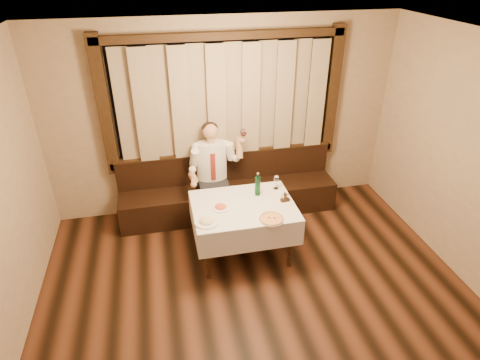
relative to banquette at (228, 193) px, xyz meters
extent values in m
cube|color=silver|center=(0.00, -2.72, 2.49)|extent=(5.00, 6.00, 0.01)
cube|color=tan|center=(0.00, 0.28, 1.09)|extent=(5.00, 0.01, 2.80)
cube|color=black|center=(0.00, 0.26, 1.39)|extent=(3.00, 0.02, 1.60)
cube|color=orange|center=(-0.70, 0.25, 1.09)|extent=(0.50, 0.01, 0.40)
cube|color=black|center=(0.00, 0.22, 0.54)|extent=(3.30, 0.12, 0.10)
cube|color=black|center=(0.00, 0.22, 2.24)|extent=(3.30, 0.12, 0.10)
cube|color=black|center=(-1.60, 0.22, 1.39)|extent=(0.16, 0.12, 1.90)
cube|color=black|center=(1.60, 0.22, 1.39)|extent=(0.16, 0.12, 1.90)
cube|color=#8D765B|center=(0.00, 0.16, 1.39)|extent=(2.90, 0.08, 1.55)
cube|color=black|center=(0.00, -0.04, -0.09)|extent=(3.20, 0.60, 0.45)
cube|color=black|center=(0.00, 0.20, 0.36)|extent=(3.20, 0.12, 0.45)
cube|color=black|center=(0.00, 0.20, 0.61)|extent=(3.20, 0.14, 0.04)
cylinder|color=black|center=(-0.52, -1.39, 0.04)|extent=(0.06, 0.06, 0.71)
cylinder|color=black|center=(0.52, -1.39, 0.04)|extent=(0.06, 0.06, 0.71)
cylinder|color=black|center=(-0.52, -0.65, 0.04)|extent=(0.06, 0.06, 0.71)
cylinder|color=black|center=(0.52, -0.65, 0.04)|extent=(0.06, 0.06, 0.71)
cube|color=black|center=(0.00, -1.02, 0.42)|extent=(1.20, 0.90, 0.04)
cube|color=silver|center=(0.00, -1.02, 0.44)|extent=(1.26, 0.96, 0.01)
cube|color=silver|center=(0.00, -1.50, 0.27)|extent=(1.26, 0.01, 0.35)
cube|color=silver|center=(0.00, -0.54, 0.27)|extent=(1.26, 0.01, 0.35)
cube|color=silver|center=(-0.63, -1.02, 0.27)|extent=(0.01, 0.96, 0.35)
cube|color=silver|center=(0.63, -1.02, 0.27)|extent=(0.01, 0.96, 0.35)
cylinder|color=white|center=(0.25, -1.40, 0.45)|extent=(0.30, 0.30, 0.01)
cylinder|color=#C8511E|center=(0.25, -1.40, 0.46)|extent=(0.27, 0.27, 0.01)
torus|color=#BC8748|center=(0.25, -1.40, 0.46)|extent=(0.29, 0.29, 0.02)
sphere|color=black|center=(0.23, -1.38, 0.47)|extent=(0.02, 0.02, 0.02)
sphere|color=black|center=(0.29, -1.41, 0.47)|extent=(0.02, 0.02, 0.02)
cylinder|color=white|center=(-0.29, -1.03, 0.45)|extent=(0.23, 0.23, 0.01)
ellipsoid|color=red|center=(-0.29, -1.03, 0.49)|extent=(0.14, 0.14, 0.07)
cylinder|color=white|center=(-0.50, -1.29, 0.45)|extent=(0.29, 0.29, 0.02)
ellipsoid|color=beige|center=(-0.50, -1.29, 0.50)|extent=(0.18, 0.18, 0.08)
cylinder|color=#0F4824|center=(0.23, -0.83, 0.57)|extent=(0.07, 0.07, 0.26)
cylinder|color=#0F4824|center=(0.23, -0.83, 0.72)|extent=(0.03, 0.03, 0.06)
cylinder|color=silver|center=(0.23, -0.83, 0.76)|extent=(0.03, 0.03, 0.01)
cylinder|color=white|center=(0.51, -0.73, 0.45)|extent=(0.07, 0.07, 0.01)
cylinder|color=white|center=(0.51, -0.73, 0.50)|extent=(0.01, 0.01, 0.10)
ellipsoid|color=white|center=(0.51, -0.73, 0.60)|extent=(0.07, 0.07, 0.09)
cube|color=black|center=(0.53, -1.05, 0.46)|extent=(0.11, 0.07, 0.04)
cube|color=black|center=(0.53, -1.05, 0.52)|extent=(0.02, 0.06, 0.08)
cylinder|color=white|center=(0.50, -1.05, 0.50)|extent=(0.03, 0.03, 0.06)
cylinder|color=silver|center=(0.50, -1.05, 0.54)|extent=(0.03, 0.03, 0.01)
cylinder|color=white|center=(0.56, -1.04, 0.50)|extent=(0.03, 0.03, 0.06)
cylinder|color=silver|center=(0.56, -1.04, 0.54)|extent=(0.03, 0.03, 0.01)
cube|color=black|center=(-0.24, -0.17, 0.22)|extent=(0.41, 0.46, 0.17)
cube|color=black|center=(-0.35, -0.39, -0.09)|extent=(0.11, 0.12, 0.45)
cube|color=black|center=(-0.13, -0.39, -0.09)|extent=(0.11, 0.12, 0.45)
ellipsoid|color=white|center=(-0.24, -0.01, 0.58)|extent=(0.43, 0.27, 0.56)
cube|color=maroon|center=(-0.24, -0.15, 0.55)|extent=(0.07, 0.01, 0.41)
cylinder|color=tan|center=(-0.24, -0.01, 0.90)|extent=(0.10, 0.10, 0.08)
sphere|color=tan|center=(-0.24, -0.01, 1.04)|extent=(0.22, 0.22, 0.22)
ellipsoid|color=black|center=(-0.24, 0.02, 1.07)|extent=(0.22, 0.22, 0.17)
sphere|color=white|center=(-0.45, -0.01, 0.81)|extent=(0.13, 0.13, 0.13)
sphere|color=white|center=(-0.03, -0.01, 0.81)|extent=(0.13, 0.13, 0.13)
sphere|color=tan|center=(-0.55, -0.44, 0.47)|extent=(0.09, 0.09, 0.09)
sphere|color=tan|center=(0.17, -0.19, 0.94)|extent=(0.10, 0.10, 0.10)
cylinder|color=white|center=(0.17, -0.22, 0.99)|extent=(0.01, 0.01, 0.11)
ellipsoid|color=white|center=(0.17, -0.22, 1.07)|extent=(0.09, 0.09, 0.11)
ellipsoid|color=#4C070F|center=(0.17, -0.22, 1.05)|extent=(0.07, 0.07, 0.06)
camera|label=1|loc=(-0.93, -5.07, 3.18)|focal=30.00mm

